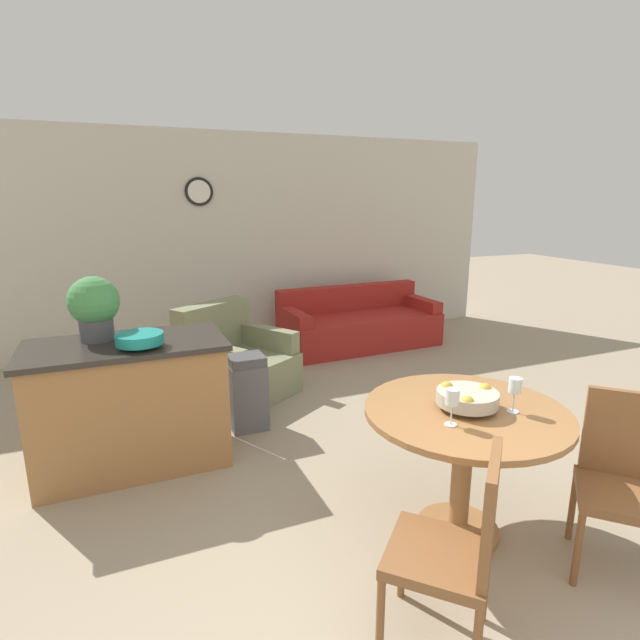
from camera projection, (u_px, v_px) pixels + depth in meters
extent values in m
cube|color=beige|center=(217.00, 242.00, 6.34)|extent=(8.00, 0.06, 2.70)
cylinder|color=black|center=(199.00, 192.00, 6.08)|extent=(0.34, 0.02, 0.34)
cylinder|color=white|center=(199.00, 192.00, 6.07)|extent=(0.27, 0.01, 0.27)
cylinder|color=#9E6B3D|center=(457.00, 529.00, 2.92)|extent=(0.47, 0.47, 0.04)
cylinder|color=#9E6B3D|center=(462.00, 472.00, 2.83)|extent=(0.11, 0.11, 0.70)
cylinder|color=#9E6B3D|center=(466.00, 412.00, 2.74)|extent=(1.12, 1.12, 0.03)
cylinder|color=brown|center=(380.00, 620.00, 2.07)|extent=(0.04, 0.04, 0.41)
cylinder|color=brown|center=(402.00, 560.00, 2.41)|extent=(0.04, 0.04, 0.41)
cylinder|color=brown|center=(485.00, 583.00, 2.27)|extent=(0.04, 0.04, 0.41)
cube|color=brown|center=(438.00, 555.00, 2.11)|extent=(0.59, 0.59, 0.05)
cube|color=brown|center=(490.00, 512.00, 1.98)|extent=(0.30, 0.30, 0.48)
cylinder|color=brown|center=(578.00, 550.00, 2.48)|extent=(0.04, 0.04, 0.41)
cylinder|color=brown|center=(572.00, 507.00, 2.83)|extent=(0.04, 0.04, 0.41)
cube|color=brown|center=(622.00, 497.00, 2.53)|extent=(0.59, 0.59, 0.05)
cube|color=brown|center=(624.00, 433.00, 2.63)|extent=(0.30, 0.30, 0.48)
cylinder|color=#B7B29E|center=(467.00, 406.00, 2.74)|extent=(0.13, 0.13, 0.03)
cylinder|color=#B7B29E|center=(467.00, 398.00, 2.72)|extent=(0.33, 0.33, 0.07)
sphere|color=gold|center=(485.00, 389.00, 2.77)|extent=(0.07, 0.07, 0.07)
sphere|color=gold|center=(447.00, 387.00, 2.80)|extent=(0.07, 0.07, 0.07)
sphere|color=gold|center=(467.00, 402.00, 2.60)|extent=(0.07, 0.07, 0.07)
cylinder|color=silver|center=(451.00, 425.00, 2.55)|extent=(0.06, 0.06, 0.01)
cylinder|color=silver|center=(451.00, 414.00, 2.53)|extent=(0.01, 0.01, 0.11)
cylinder|color=silver|center=(453.00, 397.00, 2.51)|extent=(0.07, 0.07, 0.08)
cylinder|color=silver|center=(513.00, 412.00, 2.70)|extent=(0.06, 0.06, 0.01)
cylinder|color=silver|center=(514.00, 402.00, 2.69)|extent=(0.01, 0.01, 0.11)
cylinder|color=silver|center=(515.00, 385.00, 2.66)|extent=(0.07, 0.07, 0.08)
cube|color=#9E6B3D|center=(131.00, 407.00, 3.58)|extent=(1.29, 0.67, 0.89)
cube|color=#2D2823|center=(125.00, 345.00, 3.47)|extent=(1.35, 0.73, 0.04)
cylinder|color=teal|center=(140.00, 345.00, 3.35)|extent=(0.11, 0.11, 0.02)
cylinder|color=teal|center=(140.00, 339.00, 3.34)|extent=(0.31, 0.31, 0.07)
cylinder|color=#4C4C51|center=(97.00, 329.00, 3.51)|extent=(0.23, 0.23, 0.15)
sphere|color=#478E4C|center=(94.00, 301.00, 3.46)|extent=(0.34, 0.34, 0.34)
cube|color=#56565B|center=(248.00, 396.00, 4.19)|extent=(0.30, 0.26, 0.56)
cube|color=#49494E|center=(246.00, 360.00, 4.11)|extent=(0.29, 0.25, 0.08)
cube|color=maroon|center=(360.00, 330.00, 6.52)|extent=(2.05, 0.94, 0.42)
cube|color=maroon|center=(348.00, 298.00, 6.74)|extent=(2.03, 0.25, 0.33)
cube|color=maroon|center=(293.00, 333.00, 6.13)|extent=(0.18, 0.81, 0.57)
cube|color=maroon|center=(419.00, 318.00, 6.88)|extent=(0.18, 0.81, 0.57)
cube|color=#7A7F5B|center=(240.00, 375.00, 4.92)|extent=(1.21, 1.23, 0.40)
cube|color=#7A7F5B|center=(212.00, 327.00, 5.01)|extent=(0.84, 0.62, 0.48)
cube|color=#7A7F5B|center=(211.00, 375.00, 4.60)|extent=(0.55, 0.78, 0.62)
cube|color=#7A7F5B|center=(264.00, 355.00, 5.18)|extent=(0.55, 0.78, 0.62)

